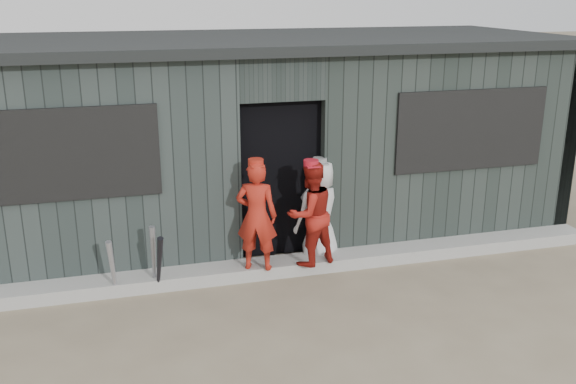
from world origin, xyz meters
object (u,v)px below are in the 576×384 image
object	(u,v)px
player_red_left	(257,216)
player_red_right	(310,214)
bat_mid	(154,258)
dugout	(255,136)
bat_right	(159,265)
player_grey_back	(319,212)
bat_left	(113,269)

from	to	relation	value
player_red_left	player_red_right	world-z (taller)	player_red_left
player_red_left	player_red_right	size ratio (longest dim) A/B	1.04
bat_mid	dugout	bearing A→B (deg)	49.00
bat_mid	player_red_left	distance (m)	1.22
bat_mid	bat_right	bearing A→B (deg)	-72.81
bat_right	dugout	xyz separation A→B (m)	(1.51, 1.94, 0.92)
bat_right	player_red_right	bearing A→B (deg)	3.25
player_red_left	player_red_right	distance (m)	0.63
bat_right	player_grey_back	world-z (taller)	player_grey_back
bat_left	player_red_left	xyz separation A→B (m)	(1.60, 0.06, 0.44)
bat_left	player_grey_back	size ratio (longest dim) A/B	0.54
player_red_right	bat_left	bearing A→B (deg)	-16.76
bat_right	player_red_left	distance (m)	1.19
bat_left	bat_right	size ratio (longest dim) A/B	0.91
bat_right	player_red_left	bearing A→B (deg)	6.27
bat_left	bat_mid	size ratio (longest dim) A/B	0.90
dugout	player_red_right	bearing A→B (deg)	-82.86
bat_mid	player_grey_back	xyz separation A→B (m)	(2.00, 0.31, 0.25)
player_red_left	player_grey_back	world-z (taller)	player_red_left
bat_left	player_red_right	size ratio (longest dim) A/B	0.57
bat_right	bat_left	bearing A→B (deg)	172.51
bat_left	bat_right	world-z (taller)	bat_right
player_red_left	dugout	bearing A→B (deg)	-80.48
player_red_left	player_grey_back	bearing A→B (deg)	-136.35
player_red_right	player_grey_back	distance (m)	0.44
bat_right	player_red_right	distance (m)	1.78
bat_right	player_grey_back	size ratio (longest dim) A/B	0.60
bat_mid	player_red_right	xyz separation A→B (m)	(1.78, -0.05, 0.37)
bat_mid	player_red_left	world-z (taller)	player_red_left
player_grey_back	bat_mid	bearing A→B (deg)	-9.69
bat_left	dugout	bearing A→B (deg)	43.24
bat_mid	dugout	size ratio (longest dim) A/B	0.09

